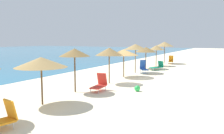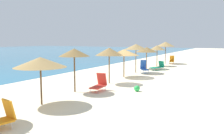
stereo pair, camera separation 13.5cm
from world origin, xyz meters
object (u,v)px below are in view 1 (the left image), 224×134
Objects in this scene: beach_umbrella_6 at (136,47)px; lounge_chair_2 at (100,84)px; beach_umbrella_5 at (124,52)px; beach_umbrella_7 at (146,50)px; lounge_chair_0 at (0,119)px; beach_ball at (137,88)px; beach_umbrella_4 at (109,52)px; lounge_chair_1 at (157,67)px; beach_umbrella_2 at (41,62)px; lounge_chair_4 at (171,60)px; beach_umbrella_9 at (165,44)px; beach_umbrella_3 at (75,53)px; beach_umbrella_8 at (156,48)px; lounge_chair_3 at (144,68)px.

lounge_chair_2 is at bearing -172.42° from beach_umbrella_6.
beach_umbrella_7 is (6.63, 0.34, -0.01)m from beach_umbrella_5.
lounge_chair_0 is 8.57m from beach_ball.
lounge_chair_0 is (-10.02, -0.97, -1.93)m from beach_umbrella_4.
beach_umbrella_6 is 1.16× the size of beach_umbrella_7.
lounge_chair_1 is at bearing -77.52° from lounge_chair_0.
beach_umbrella_2 reaches higher than lounge_chair_4.
beach_umbrella_2 reaches higher than lounge_chair_1.
beach_umbrella_9 is at bearing 1.44° from beach_umbrella_4.
beach_umbrella_9 is at bearing 0.62° from beach_umbrella_2.
beach_umbrella_3 reaches higher than beach_umbrella_8.
beach_umbrella_4 reaches higher than lounge_chair_1.
beach_umbrella_7 is 0.95× the size of beach_umbrella_8.
lounge_chair_4 is at bearing -8.51° from beach_umbrella_7.
lounge_chair_1 is 4.77× the size of beach_ball.
beach_umbrella_5 is 3.76m from lounge_chair_3.
beach_umbrella_3 is 1.02× the size of beach_umbrella_4.
beach_ball is at bearing -169.79° from beach_umbrella_9.
beach_umbrella_5 reaches higher than lounge_chair_0.
beach_umbrella_8 is 1.75× the size of lounge_chair_2.
beach_umbrella_2 is 13.43m from lounge_chair_3.
beach_umbrella_2 is at bearing 178.59° from beach_umbrella_4.
beach_umbrella_8 is (16.76, 0.01, -0.19)m from beach_umbrella_3.
beach_umbrella_3 reaches higher than beach_umbrella_7.
beach_umbrella_7 is 3.79m from lounge_chair_3.
beach_umbrella_3 is 9.85m from beach_umbrella_6.
beach_umbrella_5 is at bearing -179.09° from beach_umbrella_8.
beach_umbrella_6 reaches higher than beach_umbrella_2.
beach_ball is (-18.36, -3.31, -2.44)m from beach_umbrella_9.
beach_umbrella_5 is 6.42m from lounge_chair_1.
beach_umbrella_7 is at bearing 1.71° from beach_umbrella_2.
beach_umbrella_9 is at bearing -92.79° from lounge_chair_2.
beach_umbrella_6 is (13.00, 0.28, 0.41)m from beach_umbrella_2.
beach_umbrella_8 is 15.97m from lounge_chair_2.
beach_umbrella_2 is at bearing -58.84° from lounge_chair_0.
beach_umbrella_8 is at bearing 0.22° from beach_umbrella_6.
beach_umbrella_2 is 16.19m from lounge_chair_1.
beach_umbrella_5 is 1.06× the size of beach_umbrella_7.
lounge_chair_4 reaches higher than lounge_chair_0.
beach_umbrella_4 is at bearing 76.36° from lounge_chair_4.
beach_ball is (-8.25, -2.60, -0.33)m from lounge_chair_3.
beach_umbrella_9 is (6.81, -0.24, 0.50)m from beach_umbrella_7.
beach_umbrella_8 reaches higher than lounge_chair_4.
lounge_chair_3 reaches higher than lounge_chair_2.
lounge_chair_2 is at bearing -76.11° from lounge_chair_0.
beach_umbrella_7 is 0.82× the size of beach_umbrella_9.
beach_umbrella_6 reaches higher than beach_umbrella_8.
beach_umbrella_8 is at bearing 0.04° from beach_umbrella_3.
beach_umbrella_6 reaches higher than beach_umbrella_4.
beach_umbrella_2 is at bearing -179.10° from beach_umbrella_8.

